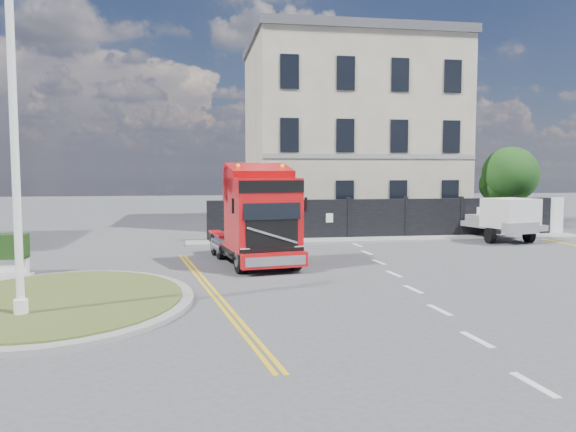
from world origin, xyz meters
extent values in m
plane|color=#424244|center=(0.00, 0.00, 0.00)|extent=(120.00, 120.00, 0.00)
cylinder|color=gray|center=(-7.00, -3.00, 0.06)|extent=(6.80, 6.80, 0.12)
cylinder|color=#3C5120|center=(-7.00, -3.00, 0.14)|extent=(6.20, 6.20, 0.05)
cube|color=black|center=(6.00, 9.00, 1.00)|extent=(18.00, 0.25, 2.00)
cube|color=silver|center=(14.50, 9.00, 1.00)|extent=(2.60, 0.12, 2.00)
cube|color=beige|center=(6.00, 16.50, 5.50)|extent=(12.00, 10.00, 11.00)
cube|color=#49484D|center=(6.00, 16.50, 11.25)|extent=(12.30, 10.30, 0.50)
cube|color=beige|center=(3.00, 16.50, 12.00)|extent=(0.80, 0.80, 1.60)
cube|color=beige|center=(9.00, 16.50, 12.00)|extent=(0.80, 0.80, 1.60)
cylinder|color=#382619|center=(14.50, 12.00, 1.20)|extent=(0.24, 0.24, 2.40)
sphere|color=#103814|center=(14.50, 12.00, 3.20)|extent=(3.20, 3.20, 3.20)
sphere|color=#103814|center=(14.00, 12.40, 2.60)|extent=(2.20, 2.20, 2.20)
cube|color=gray|center=(6.00, 8.10, 0.06)|extent=(20.00, 1.60, 0.12)
cube|color=black|center=(-1.46, 2.99, 0.67)|extent=(3.05, 5.91, 0.40)
cube|color=red|center=(-1.21, 1.45, 1.92)|extent=(2.57, 2.65, 2.50)
cube|color=red|center=(-1.36, 2.37, 2.95)|extent=(2.33, 1.15, 1.25)
cube|color=black|center=(-1.03, 0.32, 2.28)|extent=(1.95, 0.36, 0.94)
cube|color=red|center=(-0.99, 0.03, 0.49)|extent=(2.26, 0.66, 0.49)
cylinder|color=black|center=(-2.05, 0.59, 0.46)|extent=(0.43, 0.96, 0.93)
cylinder|color=gray|center=(-2.05, 0.59, 0.46)|extent=(0.40, 0.56, 0.51)
cylinder|color=black|center=(-0.15, 0.89, 0.46)|extent=(0.43, 0.96, 0.93)
cylinder|color=gray|center=(-0.15, 0.89, 0.46)|extent=(0.40, 0.56, 0.51)
cylinder|color=black|center=(-2.55, 3.72, 0.46)|extent=(0.43, 0.96, 0.93)
cylinder|color=gray|center=(-2.55, 3.72, 0.46)|extent=(0.40, 0.56, 0.51)
cylinder|color=black|center=(-0.65, 4.03, 0.46)|extent=(0.43, 0.96, 0.93)
cylinder|color=gray|center=(-0.65, 4.03, 0.46)|extent=(0.40, 0.56, 0.51)
cylinder|color=black|center=(-2.72, 4.78, 0.46)|extent=(0.43, 0.96, 0.93)
cylinder|color=gray|center=(-2.72, 4.78, 0.46)|extent=(0.40, 0.56, 0.51)
cylinder|color=black|center=(-0.82, 5.09, 0.46)|extent=(0.43, 0.96, 0.93)
cylinder|color=gray|center=(-0.82, 5.09, 0.46)|extent=(0.40, 0.56, 0.51)
cube|color=slate|center=(11.18, 7.96, 0.74)|extent=(3.15, 5.40, 0.26)
cube|color=silver|center=(11.18, 6.37, 1.43)|extent=(2.40, 2.32, 1.37)
cylinder|color=black|center=(10.18, 6.37, 0.37)|extent=(0.26, 0.74, 0.74)
cylinder|color=black|center=(12.18, 6.37, 0.37)|extent=(0.26, 0.74, 0.74)
cylinder|color=black|center=(10.18, 9.54, 0.37)|extent=(0.26, 0.74, 0.74)
cylinder|color=black|center=(12.18, 9.54, 0.37)|extent=(0.26, 0.74, 0.74)
cylinder|color=white|center=(-7.50, -4.52, 3.94)|extent=(0.18, 0.18, 7.88)
camera|label=1|loc=(-3.53, -17.97, 3.43)|focal=35.00mm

